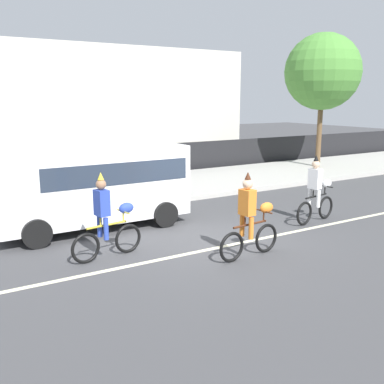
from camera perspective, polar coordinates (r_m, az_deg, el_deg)
name	(u,v)px	position (r m, az deg, el deg)	size (l,w,h in m)	color
ground_plane	(215,240)	(11.18, 2.90, -6.15)	(80.00, 80.00, 0.00)	#424244
road_centre_line	(227,246)	(10.79, 4.41, -6.81)	(36.00, 0.14, 0.01)	beige
sidewalk_curb	(115,192)	(16.75, -9.75, 0.05)	(60.00, 5.00, 0.15)	#ADAAA3
fence_line	(88,165)	(19.33, -13.04, 3.36)	(40.00, 0.08, 1.40)	black
parade_cyclist_cobalt	(107,221)	(9.93, -10.71, -3.61)	(1.71, 0.52, 1.92)	black
parade_cyclist_orange	(251,220)	(9.88, 7.44, -3.57)	(1.72, 0.50, 1.92)	black
parade_cyclist_zebra	(317,193)	(13.07, 15.54, -0.11)	(1.71, 0.53, 1.92)	black
parked_van_white	(94,181)	(12.31, -12.39, 1.40)	(5.00, 2.22, 2.18)	white
street_tree_near_lamp	(323,72)	(22.82, 16.27, 14.43)	(3.59, 3.59, 6.32)	brown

